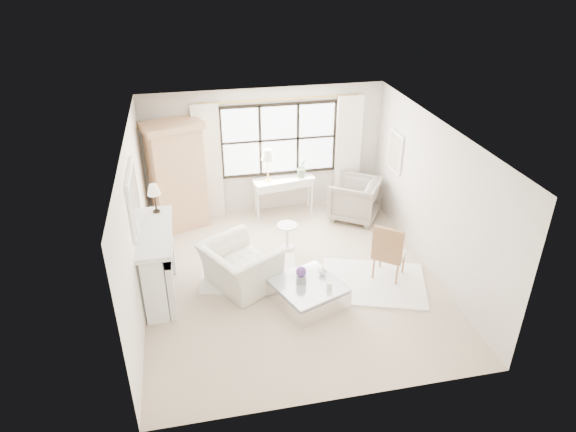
% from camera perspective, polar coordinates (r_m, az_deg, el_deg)
% --- Properties ---
extents(floor, '(5.50, 5.50, 0.00)m').
position_cam_1_polar(floor, '(9.14, 0.47, -7.00)').
color(floor, '#C7B094').
rests_on(floor, ground).
extents(ceiling, '(5.50, 5.50, 0.00)m').
position_cam_1_polar(ceiling, '(7.88, 0.55, 9.18)').
color(ceiling, white).
rests_on(ceiling, ground).
extents(wall_back, '(5.00, 0.00, 5.00)m').
position_cam_1_polar(wall_back, '(10.89, -2.58, 7.17)').
color(wall_back, beige).
rests_on(wall_back, ground).
extents(wall_front, '(5.00, 0.00, 5.00)m').
position_cam_1_polar(wall_front, '(6.22, 5.98, -11.29)').
color(wall_front, beige).
rests_on(wall_front, ground).
extents(wall_left, '(0.00, 5.50, 5.50)m').
position_cam_1_polar(wall_left, '(8.33, -16.57, -1.19)').
color(wall_left, white).
rests_on(wall_left, ground).
extents(wall_right, '(0.00, 5.50, 5.50)m').
position_cam_1_polar(wall_right, '(9.23, 15.86, 1.96)').
color(wall_right, beige).
rests_on(wall_right, ground).
extents(window_pane, '(2.40, 0.02, 1.50)m').
position_cam_1_polar(window_pane, '(10.83, -1.01, 8.49)').
color(window_pane, white).
rests_on(window_pane, wall_back).
extents(window_frame, '(2.50, 0.04, 1.50)m').
position_cam_1_polar(window_frame, '(10.82, -1.00, 8.47)').
color(window_frame, black).
rests_on(window_frame, wall_back).
extents(curtain_rod, '(3.30, 0.04, 0.04)m').
position_cam_1_polar(curtain_rod, '(10.50, -0.99, 12.84)').
color(curtain_rod, '#B3893E').
rests_on(curtain_rod, wall_back).
extents(curtain_left, '(0.55, 0.10, 2.47)m').
position_cam_1_polar(curtain_left, '(10.73, -8.85, 5.86)').
color(curtain_left, silver).
rests_on(curtain_left, ground).
extents(curtain_right, '(0.55, 0.10, 2.47)m').
position_cam_1_polar(curtain_right, '(11.24, 6.67, 7.09)').
color(curtain_right, white).
rests_on(curtain_right, ground).
extents(fireplace, '(0.58, 1.66, 1.26)m').
position_cam_1_polar(fireplace, '(8.66, -14.44, -5.08)').
color(fireplace, silver).
rests_on(fireplace, ground).
extents(mirror_frame, '(0.05, 1.15, 0.95)m').
position_cam_1_polar(mirror_frame, '(8.10, -16.83, 1.85)').
color(mirror_frame, white).
rests_on(mirror_frame, wall_left).
extents(mirror_glass, '(0.02, 1.00, 0.80)m').
position_cam_1_polar(mirror_glass, '(8.10, -16.62, 1.87)').
color(mirror_glass, silver).
rests_on(mirror_glass, wall_left).
extents(art_frame, '(0.04, 0.62, 0.82)m').
position_cam_1_polar(art_frame, '(10.54, 11.84, 7.00)').
color(art_frame, white).
rests_on(art_frame, wall_right).
extents(art_canvas, '(0.01, 0.52, 0.72)m').
position_cam_1_polar(art_canvas, '(10.53, 11.74, 6.99)').
color(art_canvas, '#B6A88D').
rests_on(art_canvas, wall_right).
extents(mantel_lamp, '(0.22, 0.22, 0.51)m').
position_cam_1_polar(mantel_lamp, '(8.71, -14.70, 2.71)').
color(mantel_lamp, black).
rests_on(mantel_lamp, fireplace).
extents(armoire, '(1.29, 1.02, 2.24)m').
position_cam_1_polar(armoire, '(10.49, -12.23, 4.43)').
color(armoire, tan).
rests_on(armoire, floor).
extents(console_table, '(1.36, 0.66, 0.80)m').
position_cam_1_polar(console_table, '(11.11, -0.50, 2.31)').
color(console_table, white).
rests_on(console_table, floor).
extents(console_lamp, '(0.28, 0.28, 0.69)m').
position_cam_1_polar(console_lamp, '(10.65, -2.28, 6.73)').
color(console_lamp, '#C19043').
rests_on(console_lamp, console_table).
extents(orchid_plant, '(0.32, 0.31, 0.46)m').
position_cam_1_polar(orchid_plant, '(10.93, 1.59, 5.46)').
color(orchid_plant, '#5C724C').
rests_on(orchid_plant, console_table).
extents(side_table, '(0.40, 0.40, 0.51)m').
position_cam_1_polar(side_table, '(9.84, -0.10, -1.88)').
color(side_table, silver).
rests_on(side_table, floor).
extents(rug_left, '(1.86, 1.45, 0.03)m').
position_cam_1_polar(rug_left, '(9.29, -4.32, -6.32)').
color(rug_left, white).
rests_on(rug_left, floor).
extents(rug_right, '(2.12, 1.84, 0.03)m').
position_cam_1_polar(rug_right, '(9.14, 9.39, -7.32)').
color(rug_right, white).
rests_on(rug_right, floor).
extents(club_armchair, '(1.50, 1.56, 0.78)m').
position_cam_1_polar(club_armchair, '(8.81, -5.39, -5.59)').
color(club_armchair, silver).
rests_on(club_armchair, floor).
extents(wingback_chair, '(1.32, 1.32, 0.88)m').
position_cam_1_polar(wingback_chair, '(10.96, 7.41, 1.89)').
color(wingback_chair, gray).
rests_on(wingback_chair, floor).
extents(french_chair, '(0.68, 0.68, 1.08)m').
position_cam_1_polar(french_chair, '(9.17, 11.10, -5.11)').
color(french_chair, '#A26D44').
rests_on(french_chair, floor).
extents(coffee_table, '(1.30, 1.30, 0.38)m').
position_cam_1_polar(coffee_table, '(8.50, 2.28, -8.63)').
color(coffee_table, white).
rests_on(coffee_table, floor).
extents(planter_box, '(0.19, 0.19, 0.12)m').
position_cam_1_polar(planter_box, '(8.39, 1.46, -6.99)').
color(planter_box, gray).
rests_on(planter_box, coffee_table).
extents(planter_flowers, '(0.17, 0.17, 0.17)m').
position_cam_1_polar(planter_flowers, '(8.31, 1.48, -6.18)').
color(planter_flowers, '#59307A').
rests_on(planter_flowers, planter_box).
extents(pillar_candle, '(0.09, 0.09, 0.12)m').
position_cam_1_polar(pillar_candle, '(8.26, 4.61, -7.74)').
color(pillar_candle, white).
rests_on(pillar_candle, coffee_table).
extents(coffee_vase, '(0.18, 0.18, 0.15)m').
position_cam_1_polar(coffee_vase, '(8.57, 3.83, -6.09)').
color(coffee_vase, silver).
rests_on(coffee_vase, coffee_table).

